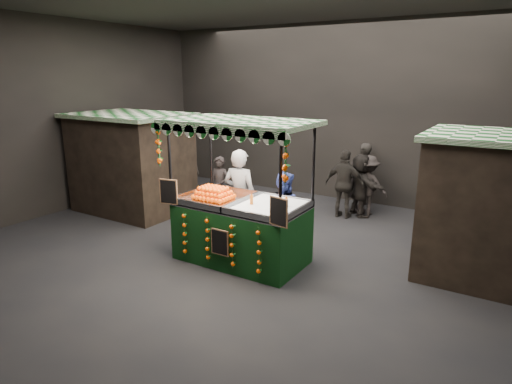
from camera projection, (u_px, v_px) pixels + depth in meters
The scene contains 15 objects.
ground at pixel (251, 255), 8.92m from camera, with size 12.00×12.00×0.00m, color black.
market_hall at pixel (251, 85), 8.04m from camera, with size 12.10×10.10×5.05m.
neighbour_stall_left at pixel (132, 162), 11.65m from camera, with size 3.00×2.20×2.60m.
neighbour_stall_right at pixel (511, 210), 7.57m from camera, with size 3.00×2.20×2.60m.
juice_stall at pixel (240, 219), 8.45m from camera, with size 2.86×1.68×2.77m.
vendor_grey at pixel (240, 196), 9.43m from camera, with size 0.81×0.59×2.06m.
vendor_blue at pixel (283, 212), 8.97m from camera, with size 0.84×0.66×1.69m.
shopper_0 at pixel (220, 187), 11.27m from camera, with size 0.59×0.40×1.55m.
shopper_1 at pixel (465, 204), 9.41m from camera, with size 1.01×0.90×1.74m.
shopper_2 at pixel (345, 184), 11.09m from camera, with size 1.03×0.44×1.76m.
shopper_3 at pixel (361, 184), 11.58m from camera, with size 0.88×1.13×1.54m.
shopper_4 at pixel (185, 165), 13.47m from camera, with size 1.00×0.94×1.72m.
shopper_5 at pixel (360, 185), 11.26m from camera, with size 1.47×1.33×1.63m.
shopper_6 at pixel (362, 175), 12.09m from camera, with size 0.53×0.71×1.77m.
shopper_7 at pixel (368, 185), 11.35m from camera, with size 1.02×0.60×1.57m.
Camera 1 is at (4.45, -6.98, 3.57)m, focal length 30.70 mm.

